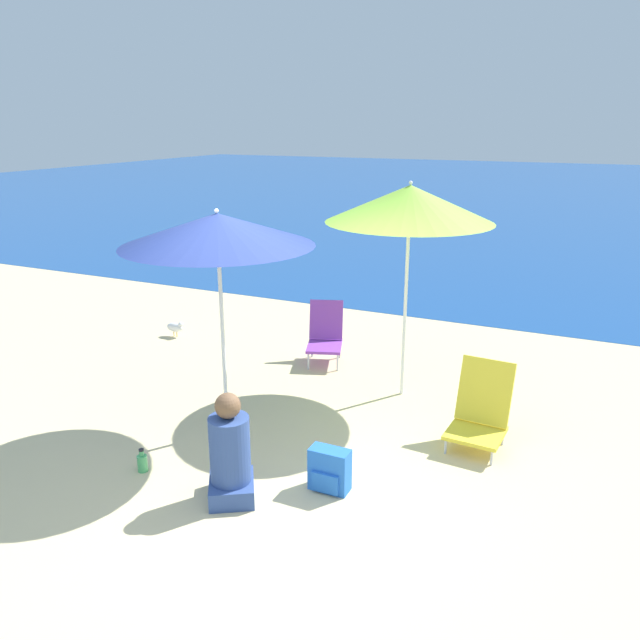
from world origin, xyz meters
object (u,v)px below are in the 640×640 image
beach_umbrella_lime (410,204)px  person_seated_near (230,456)px  beach_chair_yellow (481,410)px  seagull (175,327)px  backpack_blue (329,470)px  water_bottle (142,462)px  beach_chair_purple (325,333)px  beach_umbrella_navy (217,230)px

beach_umbrella_lime → person_seated_near: size_ratio=2.55×
beach_chair_yellow → seagull: beach_chair_yellow is taller
backpack_blue → water_bottle: backpack_blue is taller
beach_chair_purple → backpack_blue: beach_chair_purple is taller
beach_umbrella_navy → person_seated_near: bearing=-55.4°
person_seated_near → backpack_blue: size_ratio=2.50×
beach_umbrella_lime → beach_chair_yellow: bearing=-37.7°
beach_chair_purple → beach_umbrella_navy: bearing=-112.0°
beach_umbrella_lime → seagull: (-3.47, 0.52, -1.96)m
person_seated_near → water_bottle: (-0.92, 0.02, -0.29)m
beach_chair_purple → person_seated_near: (0.56, -3.08, 0.02)m
person_seated_near → water_bottle: size_ratio=4.29×
backpack_blue → seagull: size_ratio=1.36×
beach_umbrella_lime → water_bottle: beach_umbrella_lime is taller
person_seated_near → water_bottle: bearing=147.3°
beach_umbrella_navy → beach_umbrella_lime: (1.29, 1.55, 0.12)m
backpack_blue → seagull: 4.36m
beach_chair_yellow → backpack_blue: bearing=-122.5°
beach_chair_yellow → backpack_blue: size_ratio=2.15×
beach_umbrella_navy → beach_umbrella_lime: beach_umbrella_lime is taller
seagull → beach_chair_yellow: bearing=-16.2°
seagull → person_seated_near: bearing=-46.8°
beach_umbrella_lime → person_seated_near: beach_umbrella_lime is taller
person_seated_near → seagull: size_ratio=3.39×
water_bottle → seagull: seagull is taller
person_seated_near → seagull: 4.15m
beach_umbrella_navy → water_bottle: (-0.26, -0.94, -1.89)m
beach_chair_purple → person_seated_near: size_ratio=0.81×
beach_umbrella_navy → beach_chair_yellow: beach_umbrella_navy is taller
person_seated_near → beach_chair_yellow: bearing=15.0°
beach_chair_yellow → seagull: size_ratio=2.92×
backpack_blue → water_bottle: size_ratio=1.72×
beach_umbrella_navy → beach_chair_yellow: size_ratio=2.76×
beach_umbrella_navy → backpack_blue: bearing=-21.4°
water_bottle → seagull: 3.57m
person_seated_near → backpack_blue: (0.67, 0.43, -0.20)m
beach_umbrella_navy → water_bottle: beach_umbrella_navy is taller
beach_umbrella_lime → seagull: size_ratio=8.64×
beach_umbrella_navy → beach_chair_yellow: 2.92m
beach_chair_purple → beach_chair_yellow: 2.57m
person_seated_near → backpack_blue: 0.82m
beach_chair_purple → seagull: bearing=162.0°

